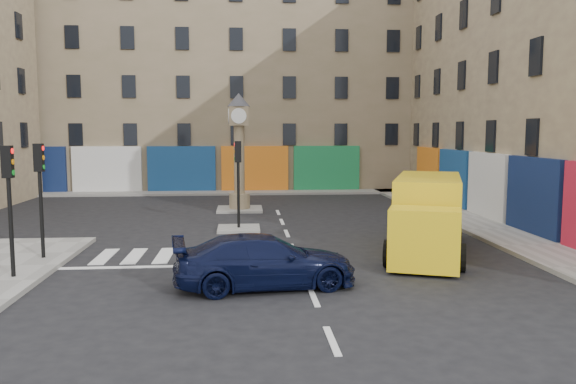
{
  "coord_description": "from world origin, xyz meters",
  "views": [
    {
      "loc": [
        -1.76,
        -15.91,
        4.26
      ],
      "look_at": [
        -0.14,
        4.65,
        2.0
      ],
      "focal_mm": 35.0,
      "sensor_mm": 36.0,
      "label": 1
    }
  ],
  "objects": [
    {
      "name": "sidewalk_right",
      "position": [
        8.7,
        10.0,
        0.07
      ],
      "size": [
        2.6,
        30.0,
        0.15
      ],
      "primitive_type": "cube",
      "color": "gray",
      "rests_on": "ground"
    },
    {
      "name": "ground",
      "position": [
        0.0,
        0.0,
        0.0
      ],
      "size": [
        120.0,
        120.0,
        0.0
      ],
      "primitive_type": "plane",
      "color": "black",
      "rests_on": "ground"
    },
    {
      "name": "sidewalk_far",
      "position": [
        -4.0,
        22.2,
        0.07
      ],
      "size": [
        32.0,
        2.4,
        0.15
      ],
      "primitive_type": "cube",
      "color": "gray",
      "rests_on": "ground"
    },
    {
      "name": "yellow_van",
      "position": [
        4.69,
        3.23,
        1.3
      ],
      "size": [
        4.45,
        7.47,
        2.61
      ],
      "rotation": [
        0.0,
        0.0,
        -0.35
      ],
      "color": "yellow",
      "rests_on": "ground"
    },
    {
      "name": "building_far",
      "position": [
        -4.0,
        28.0,
        8.5
      ],
      "size": [
        32.0,
        10.0,
        17.0
      ],
      "primitive_type": "cube",
      "color": "#87735A",
      "rests_on": "ground"
    },
    {
      "name": "clock_pillar",
      "position": [
        -2.0,
        14.0,
        3.55
      ],
      "size": [
        1.2,
        1.2,
        6.1
      ],
      "color": "tan",
      "rests_on": "island_far"
    },
    {
      "name": "traffic_light_left_far",
      "position": [
        -8.3,
        2.6,
        2.62
      ],
      "size": [
        0.28,
        0.22,
        3.7
      ],
      "color": "black",
      "rests_on": "sidewalk_left"
    },
    {
      "name": "navy_sedan",
      "position": [
        -1.2,
        -0.91,
        0.72
      ],
      "size": [
        5.2,
        2.67,
        1.44
      ],
      "primitive_type": "imported",
      "rotation": [
        0.0,
        0.0,
        1.71
      ],
      "color": "black",
      "rests_on": "ground"
    },
    {
      "name": "traffic_light_left_near",
      "position": [
        -8.3,
        0.2,
        2.62
      ],
      "size": [
        0.28,
        0.22,
        3.7
      ],
      "color": "black",
      "rests_on": "sidewalk_left"
    },
    {
      "name": "traffic_light_island",
      "position": [
        -2.0,
        8.0,
        2.59
      ],
      "size": [
        0.28,
        0.22,
        3.7
      ],
      "color": "black",
      "rests_on": "island_near"
    },
    {
      "name": "island_far",
      "position": [
        -2.0,
        14.0,
        0.06
      ],
      "size": [
        2.4,
        2.4,
        0.12
      ],
      "primitive_type": "cube",
      "color": "gray",
      "rests_on": "ground"
    },
    {
      "name": "island_near",
      "position": [
        -2.0,
        8.0,
        0.06
      ],
      "size": [
        1.8,
        1.8,
        0.12
      ],
      "primitive_type": "cube",
      "color": "gray",
      "rests_on": "ground"
    }
  ]
}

